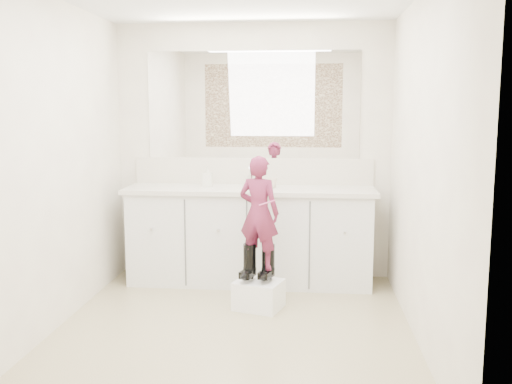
# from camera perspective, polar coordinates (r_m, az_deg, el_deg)

# --- Properties ---
(floor) EXTENTS (3.00, 3.00, 0.00)m
(floor) POSITION_cam_1_polar(r_m,az_deg,el_deg) (4.26, -2.37, -13.80)
(floor) COLOR #91845F
(floor) RESTS_ON ground
(wall_back) EXTENTS (2.60, 0.00, 2.60)m
(wall_back) POSITION_cam_1_polar(r_m,az_deg,el_deg) (5.45, -0.31, 4.06)
(wall_back) COLOR beige
(wall_back) RESTS_ON floor
(wall_front) EXTENTS (2.60, 0.00, 2.60)m
(wall_front) POSITION_cam_1_polar(r_m,az_deg,el_deg) (2.50, -7.16, -0.98)
(wall_front) COLOR beige
(wall_front) RESTS_ON floor
(wall_left) EXTENTS (0.00, 3.00, 3.00)m
(wall_left) POSITION_cam_1_polar(r_m,az_deg,el_deg) (4.34, -19.74, 2.50)
(wall_left) COLOR beige
(wall_left) RESTS_ON floor
(wall_right) EXTENTS (0.00, 3.00, 3.00)m
(wall_right) POSITION_cam_1_polar(r_m,az_deg,el_deg) (4.00, 16.31, 2.20)
(wall_right) COLOR beige
(wall_right) RESTS_ON floor
(vanity_cabinet) EXTENTS (2.20, 0.55, 0.85)m
(vanity_cabinet) POSITION_cam_1_polar(r_m,az_deg,el_deg) (5.30, -0.60, -4.55)
(vanity_cabinet) COLOR silver
(vanity_cabinet) RESTS_ON floor
(countertop) EXTENTS (2.28, 0.58, 0.04)m
(countertop) POSITION_cam_1_polar(r_m,az_deg,el_deg) (5.20, -0.63, 0.20)
(countertop) COLOR beige
(countertop) RESTS_ON vanity_cabinet
(backsplash) EXTENTS (2.28, 0.03, 0.25)m
(backsplash) POSITION_cam_1_polar(r_m,az_deg,el_deg) (5.45, -0.33, 2.11)
(backsplash) COLOR beige
(backsplash) RESTS_ON countertop
(mirror) EXTENTS (2.00, 0.02, 1.00)m
(mirror) POSITION_cam_1_polar(r_m,az_deg,el_deg) (5.43, -0.33, 8.69)
(mirror) COLOR white
(mirror) RESTS_ON wall_back
(dot_panel) EXTENTS (2.00, 0.01, 1.20)m
(dot_panel) POSITION_cam_1_polar(r_m,az_deg,el_deg) (2.48, -7.30, 9.37)
(dot_panel) COLOR #472819
(dot_panel) RESTS_ON wall_front
(faucet) EXTENTS (0.08, 0.08, 0.10)m
(faucet) POSITION_cam_1_polar(r_m,az_deg,el_deg) (5.35, -0.44, 1.19)
(faucet) COLOR silver
(faucet) RESTS_ON countertop
(cup) EXTENTS (0.13, 0.13, 0.09)m
(cup) POSITION_cam_1_polar(r_m,az_deg,el_deg) (5.18, 1.63, 0.90)
(cup) COLOR beige
(cup) RESTS_ON countertop
(soap_bottle) EXTENTS (0.09, 0.09, 0.19)m
(soap_bottle) POSITION_cam_1_polar(r_m,az_deg,el_deg) (5.30, -4.89, 1.58)
(soap_bottle) COLOR silver
(soap_bottle) RESTS_ON countertop
(step_stool) EXTENTS (0.43, 0.39, 0.23)m
(step_stool) POSITION_cam_1_polar(r_m,az_deg,el_deg) (4.68, 0.27, -10.23)
(step_stool) COLOR white
(step_stool) RESTS_ON floor
(boot_left) EXTENTS (0.16, 0.22, 0.30)m
(boot_left) POSITION_cam_1_polar(r_m,az_deg,el_deg) (4.63, -0.64, -7.02)
(boot_left) COLOR black
(boot_left) RESTS_ON step_stool
(boot_right) EXTENTS (0.16, 0.22, 0.30)m
(boot_right) POSITION_cam_1_polar(r_m,az_deg,el_deg) (4.62, 1.23, -7.07)
(boot_right) COLOR black
(boot_right) RESTS_ON step_stool
(toddler) EXTENTS (0.38, 0.31, 0.91)m
(toddler) POSITION_cam_1_polar(r_m,az_deg,el_deg) (4.53, 0.30, -2.08)
(toddler) COLOR #B03666
(toddler) RESTS_ON step_stool
(toothbrush) EXTENTS (0.13, 0.05, 0.06)m
(toothbrush) POSITION_cam_1_polar(r_m,az_deg,el_deg) (4.43, 1.11, -1.09)
(toothbrush) COLOR #E6599B
(toothbrush) RESTS_ON toddler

